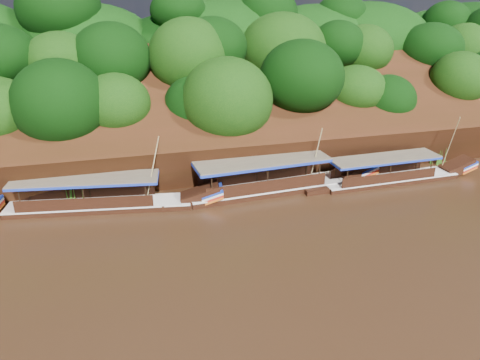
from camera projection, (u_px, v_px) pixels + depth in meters
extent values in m
plane|color=black|center=(272.00, 242.00, 29.52)|extent=(160.00, 160.00, 0.00)
cube|color=black|center=(217.00, 122.00, 42.44)|extent=(120.00, 16.12, 13.64)
cube|color=black|center=(199.00, 129.00, 52.71)|extent=(120.00, 24.00, 12.00)
ellipsoid|color=#093508|center=(151.00, 130.00, 40.13)|extent=(18.00, 8.00, 6.40)
ellipsoid|color=#093508|center=(201.00, 48.00, 46.49)|extent=(24.00, 11.00, 8.40)
ellipsoid|color=#093508|center=(454.00, 111.00, 46.82)|extent=(18.00, 8.00, 6.00)
cube|color=black|center=(390.00, 182.00, 38.59)|extent=(11.73, 2.39, 0.82)
cube|color=silver|center=(390.00, 178.00, 38.44)|extent=(11.73, 2.45, 0.09)
cube|color=black|center=(457.00, 167.00, 40.09)|extent=(2.80, 1.59, 1.59)
cube|color=#1932A5|center=(465.00, 163.00, 40.18)|extent=(1.48, 1.61, 0.59)
cube|color=red|center=(464.00, 166.00, 40.30)|extent=(1.48, 1.61, 0.59)
cube|color=brown|center=(385.00, 158.00, 37.55)|extent=(9.21, 2.60, 0.11)
cube|color=#1932A5|center=(385.00, 159.00, 37.59)|extent=(9.21, 2.60, 0.16)
cylinder|color=tan|center=(451.00, 143.00, 38.33)|extent=(0.86, 2.07, 4.92)
cube|color=black|center=(272.00, 191.00, 36.82)|extent=(13.45, 3.39, 1.00)
cube|color=silver|center=(272.00, 186.00, 36.63)|extent=(13.46, 3.47, 0.11)
cube|color=black|center=(355.00, 171.00, 38.77)|extent=(3.28, 2.05, 1.87)
cube|color=#1932A5|center=(364.00, 166.00, 38.89)|extent=(1.77, 2.02, 0.68)
cube|color=red|center=(364.00, 170.00, 39.03)|extent=(1.77, 2.02, 0.68)
cube|color=brown|center=(263.00, 161.00, 35.54)|extent=(10.60, 3.55, 0.13)
cube|color=#1932A5|center=(262.00, 162.00, 35.59)|extent=(10.60, 3.55, 0.20)
cylinder|color=tan|center=(316.00, 156.00, 36.15)|extent=(0.60, 0.66, 4.57)
cube|color=black|center=(100.00, 208.00, 34.00)|extent=(13.24, 4.03, 0.89)
cube|color=silver|center=(100.00, 203.00, 33.84)|extent=(13.25, 4.10, 0.10)
cube|color=black|center=(201.00, 195.00, 34.51)|extent=(3.27, 2.06, 1.76)
cube|color=#1932A5|center=(212.00, 191.00, 34.48)|extent=(1.83, 1.91, 0.66)
cube|color=red|center=(212.00, 195.00, 34.61)|extent=(1.83, 1.91, 0.66)
cube|color=brown|center=(85.00, 179.00, 33.00)|extent=(10.48, 3.95, 0.12)
cube|color=#1932A5|center=(85.00, 180.00, 33.04)|extent=(10.48, 3.95, 0.18)
cylinder|color=tan|center=(152.00, 170.00, 33.12)|extent=(1.36, 0.74, 4.74)
cone|color=#35751D|center=(74.00, 191.00, 34.38)|extent=(1.50, 1.50, 2.05)
cone|color=#35751D|center=(146.00, 190.00, 35.51)|extent=(1.50, 1.50, 1.31)
cone|color=#35751D|center=(236.00, 175.00, 37.59)|extent=(1.50, 1.50, 1.77)
cone|color=#35751D|center=(303.00, 168.00, 39.06)|extent=(1.50, 1.50, 1.83)
cone|color=#35751D|center=(372.00, 160.00, 40.88)|extent=(1.50, 1.50, 1.77)
cone|color=#35751D|center=(440.00, 156.00, 42.09)|extent=(1.50, 1.50, 1.59)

